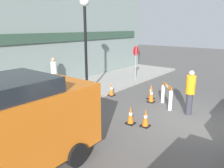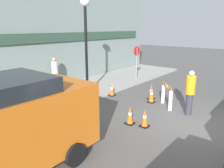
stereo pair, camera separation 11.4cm
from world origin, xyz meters
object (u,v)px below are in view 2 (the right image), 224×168
stop_sign (137,57)px  person_pedestrian (55,71)px  streetlamp_post (86,33)px  person_worker (190,92)px

stop_sign → person_pedestrian: bearing=-28.5°
streetlamp_post → stop_sign: 4.33m
streetlamp_post → person_pedestrian: (-0.27, 2.21, -2.07)m
stop_sign → person_worker: 5.59m
streetlamp_post → person_pedestrian: bearing=96.9°
streetlamp_post → stop_sign: size_ratio=2.15×
streetlamp_post → person_pedestrian: 3.04m
streetlamp_post → person_worker: streetlamp_post is taller
person_worker → person_pedestrian: (-1.10, 7.01, 0.08)m
streetlamp_post → person_worker: size_ratio=2.58×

